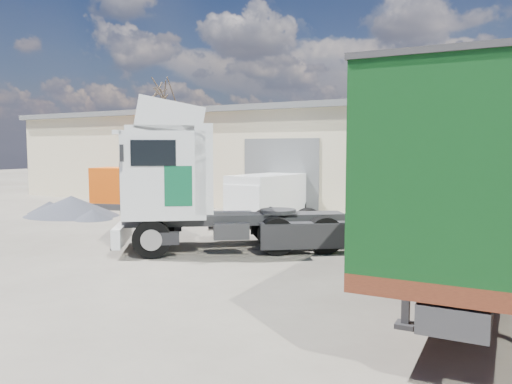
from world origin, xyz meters
The scene contains 8 objects.
ground centered at (0.00, 0.00, 0.00)m, with size 120.00×120.00×0.00m, color #282621.
warehouse centered at (-6.00, 16.00, 2.66)m, with size 30.60×12.60×5.42m.
bare_tree centered at (-18.00, 20.00, 7.92)m, with size 4.00×4.00×9.60m.
tractor_unit centered at (-0.31, 0.84, 1.94)m, with size 6.95×6.09×4.61m.
box_trailer centered at (7.74, 1.40, 2.64)m, with size 3.27×13.14×4.34m.
panel_van centered at (-1.76, 8.42, 1.01)m, with size 2.39×4.92×1.95m.
orange_skip centered at (-9.81, 7.65, 0.93)m, with size 3.88×3.04×2.13m.
gravel_heap centered at (-10.02, 4.22, 0.43)m, with size 6.03×5.58×0.94m.
Camera 1 is at (8.85, -11.51, 3.12)m, focal length 35.00 mm.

